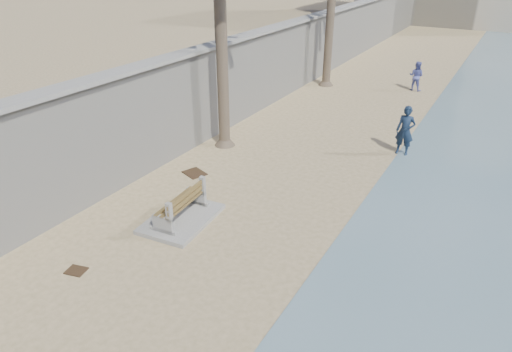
% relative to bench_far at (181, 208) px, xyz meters
% --- Properties ---
extents(seawall, '(0.45, 70.00, 3.50)m').
position_rel_bench_far_xyz_m(seawall, '(-3.09, 14.41, 1.33)').
color(seawall, gray).
rests_on(seawall, ground_plane).
extents(wall_cap, '(0.80, 70.00, 0.12)m').
position_rel_bench_far_xyz_m(wall_cap, '(-3.09, 14.41, 3.13)').
color(wall_cap, gray).
rests_on(wall_cap, seawall).
extents(bench_far, '(1.75, 2.42, 0.96)m').
position_rel_bench_far_xyz_m(bench_far, '(0.00, 0.00, 0.00)').
color(bench_far, gray).
rests_on(bench_far, ground_plane).
extents(person_a, '(0.77, 0.52, 2.11)m').
position_rel_bench_far_xyz_m(person_a, '(4.24, 7.82, 0.64)').
color(person_a, '#142237').
rests_on(person_a, ground_plane).
extents(person_b, '(0.89, 0.73, 1.73)m').
position_rel_bench_far_xyz_m(person_b, '(2.70, 16.81, 0.44)').
color(person_b, '#4E55A2').
rests_on(person_b, ground_plane).
extents(debris_c, '(0.92, 0.83, 0.03)m').
position_rel_bench_far_xyz_m(debris_c, '(-1.50, 2.62, -0.40)').
color(debris_c, '#382616').
rests_on(debris_c, ground_plane).
extents(debris_d, '(0.53, 0.46, 0.03)m').
position_rel_bench_far_xyz_m(debris_d, '(-0.78, -3.04, -0.40)').
color(debris_d, '#382616').
rests_on(debris_d, ground_plane).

